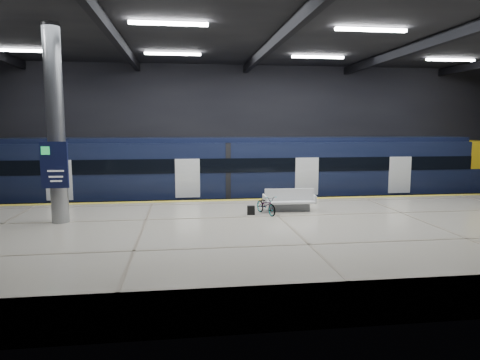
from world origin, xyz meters
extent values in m
plane|color=black|center=(0.00, 0.00, 0.00)|extent=(30.00, 30.00, 0.00)
cube|color=black|center=(0.00, 8.00, 4.00)|extent=(30.00, 0.10, 8.00)
cube|color=black|center=(0.00, -8.00, 4.00)|extent=(30.00, 0.10, 8.00)
cube|color=black|center=(0.00, 0.00, 8.00)|extent=(30.00, 16.00, 0.10)
cube|color=black|center=(-6.00, 0.00, 7.75)|extent=(0.25, 16.00, 0.40)
cube|color=black|center=(0.00, 0.00, 7.75)|extent=(0.25, 16.00, 0.40)
cube|color=black|center=(6.00, 0.00, 7.75)|extent=(0.25, 16.00, 0.40)
cube|color=white|center=(-4.00, -2.00, 7.88)|extent=(2.60, 0.18, 0.10)
cube|color=white|center=(3.00, -2.00, 7.88)|extent=(2.60, 0.18, 0.10)
cube|color=white|center=(-11.00, 4.00, 7.88)|extent=(2.60, 0.18, 0.10)
cube|color=white|center=(-4.00, 4.00, 7.88)|extent=(2.60, 0.18, 0.10)
cube|color=white|center=(3.00, 4.00, 7.88)|extent=(2.60, 0.18, 0.10)
cube|color=white|center=(10.00, 4.00, 7.88)|extent=(2.60, 0.18, 0.10)
cube|color=beige|center=(0.00, -2.50, 0.55)|extent=(30.00, 11.00, 1.10)
cube|color=gold|center=(0.00, 2.75, 1.11)|extent=(30.00, 0.40, 0.01)
cube|color=gray|center=(0.00, 4.78, 0.08)|extent=(30.00, 0.08, 0.16)
cube|color=gray|center=(0.00, 6.22, 0.08)|extent=(30.00, 0.08, 0.16)
cube|color=black|center=(-0.41, 5.50, 0.55)|extent=(24.00, 2.58, 0.80)
cube|color=black|center=(-0.41, 5.50, 2.33)|extent=(24.00, 2.80, 2.75)
cube|color=black|center=(-0.41, 5.50, 3.82)|extent=(24.00, 2.30, 0.24)
cube|color=black|center=(-0.41, 4.09, 2.60)|extent=(24.00, 0.04, 0.70)
cube|color=white|center=(2.59, 4.08, 2.00)|extent=(1.20, 0.05, 1.90)
cube|color=gold|center=(12.59, 5.50, 2.33)|extent=(2.00, 2.80, 2.75)
cube|color=black|center=(12.89, 5.50, 2.50)|extent=(1.60, 2.38, 0.80)
cube|color=#595B60|center=(0.64, -0.06, 1.25)|extent=(1.63, 0.56, 0.30)
cube|color=silver|center=(0.64, -0.06, 1.48)|extent=(2.04, 0.92, 0.08)
cube|color=silver|center=(0.64, -0.06, 1.76)|extent=(2.01, 0.15, 0.50)
cube|color=silver|center=(-0.36, -0.02, 1.60)|extent=(0.09, 0.86, 0.30)
cube|color=silver|center=(1.65, -0.09, 1.60)|extent=(0.09, 0.86, 0.30)
imported|color=#99999E|center=(-0.42, -0.61, 1.47)|extent=(0.91, 1.50, 0.74)
cube|color=black|center=(-1.02, -0.61, 1.28)|extent=(0.32, 0.22, 0.35)
cylinder|color=#9EA0A5|center=(-8.00, -1.00, 4.55)|extent=(0.60, 0.60, 6.90)
cube|color=#0F1438|center=(-8.00, -1.42, 3.20)|extent=(0.90, 0.12, 1.60)
camera|label=1|loc=(-3.60, -16.76, 4.53)|focal=32.00mm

